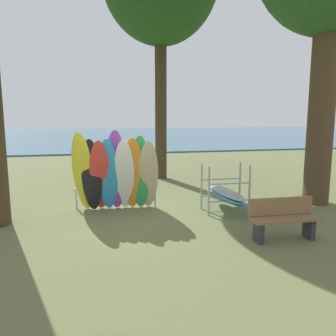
{
  "coord_description": "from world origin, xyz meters",
  "views": [
    {
      "loc": [
        -0.71,
        -8.16,
        2.55
      ],
      "look_at": [
        1.18,
        0.62,
        1.1
      ],
      "focal_mm": 36.0,
      "sensor_mm": 36.0,
      "label": 1
    }
  ],
  "objects": [
    {
      "name": "board_storage_rack",
      "position": [
        2.6,
        -0.02,
        0.47
      ],
      "size": [
        1.15,
        2.12,
        1.25
      ],
      "color": "#9EA0A5",
      "rests_on": "ground"
    },
    {
      "name": "park_bench",
      "position": [
        2.98,
        -2.2,
        0.45
      ],
      "size": [
        1.41,
        0.43,
        0.85
      ],
      "color": "#2D2D33",
      "rests_on": "ground"
    },
    {
      "name": "ground_plane",
      "position": [
        0.0,
        0.0,
        0.0
      ],
      "size": [
        80.0,
        80.0,
        0.0
      ],
      "primitive_type": "plane",
      "color": "#60663D"
    },
    {
      "name": "leaning_board_pile",
      "position": [
        -0.22,
        0.52,
        0.99
      ],
      "size": [
        2.3,
        0.98,
        2.17
      ],
      "color": "yellow",
      "rests_on": "ground"
    },
    {
      "name": "lake_water",
      "position": [
        0.0,
        31.24,
        0.05
      ],
      "size": [
        80.0,
        36.0,
        0.1
      ],
      "primitive_type": "cube",
      "color": "#38607A",
      "rests_on": "ground"
    }
  ]
}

